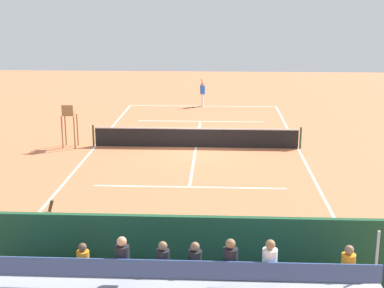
{
  "coord_description": "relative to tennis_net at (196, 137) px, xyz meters",
  "views": [
    {
      "loc": [
        -1.11,
        26.5,
        7.04
      ],
      "look_at": [
        0.0,
        4.0,
        1.2
      ],
      "focal_mm": 52.05,
      "sensor_mm": 36.0,
      "label": 1
    }
  ],
  "objects": [
    {
      "name": "tennis_player",
      "position": [
        0.02,
        -10.97,
        0.51
      ],
      "size": [
        0.38,
        0.54,
        1.93
      ],
      "color": "white",
      "rests_on": "ground"
    },
    {
      "name": "line_judge",
      "position": [
        3.37,
        13.04,
        0.51
      ],
      "size": [
        0.38,
        0.54,
        1.93
      ],
      "color": "#232328",
      "rests_on": "ground"
    },
    {
      "name": "bleacher_stand",
      "position": [
        -0.09,
        15.39,
        0.46
      ],
      "size": [
        9.06,
        2.4,
        2.48
      ],
      "color": "#B2B2B7",
      "rests_on": "ground"
    },
    {
      "name": "court_line_markings",
      "position": [
        0.0,
        -0.04,
        -0.5
      ],
      "size": [
        10.1,
        22.2,
        0.01
      ],
      "color": "white",
      "rests_on": "ground"
    },
    {
      "name": "umpire_chair",
      "position": [
        6.2,
        0.29,
        0.81
      ],
      "size": [
        0.67,
        0.67,
        2.14
      ],
      "color": "olive",
      "rests_on": "ground"
    },
    {
      "name": "tennis_ball_near",
      "position": [
        1.68,
        -7.99,
        -0.47
      ],
      "size": [
        0.07,
        0.07,
        0.07
      ],
      "primitive_type": "sphere",
      "color": "#CCDB33",
      "rests_on": "ground"
    },
    {
      "name": "equipment_bag",
      "position": [
        -1.16,
        13.4,
        -0.32
      ],
      "size": [
        0.9,
        0.36,
        0.36
      ],
      "primitive_type": "cube",
      "color": "#334C8C",
      "rests_on": "ground"
    },
    {
      "name": "tennis_net",
      "position": [
        0.0,
        0.0,
        0.0
      ],
      "size": [
        10.3,
        0.1,
        1.07
      ],
      "color": "black",
      "rests_on": "ground"
    },
    {
      "name": "courtside_bench",
      "position": [
        -2.82,
        13.27,
        0.06
      ],
      "size": [
        1.8,
        0.4,
        0.93
      ],
      "color": "#9E754C",
      "rests_on": "ground"
    },
    {
      "name": "ground_plane",
      "position": [
        0.0,
        0.0,
        -0.5
      ],
      "size": [
        60.0,
        60.0,
        0.0
      ],
      "primitive_type": "plane",
      "color": "#CC7047"
    },
    {
      "name": "backdrop_wall",
      "position": [
        0.0,
        14.0,
        0.5
      ],
      "size": [
        18.0,
        0.16,
        2.0
      ],
      "primitive_type": "cube",
      "color": "#1E4C2D",
      "rests_on": "ground"
    },
    {
      "name": "tennis_racket",
      "position": [
        0.53,
        -10.75,
        -0.49
      ],
      "size": [
        0.38,
        0.59,
        0.03
      ],
      "color": "black",
      "rests_on": "ground"
    }
  ]
}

